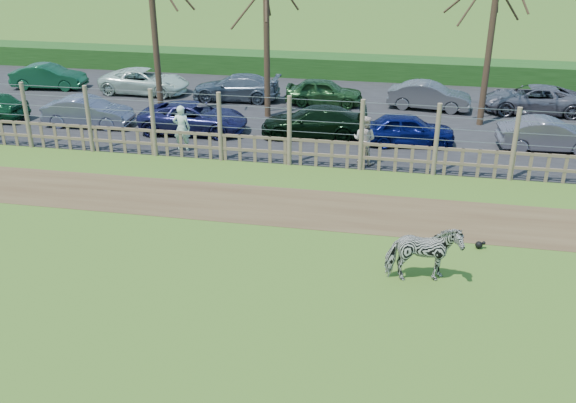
% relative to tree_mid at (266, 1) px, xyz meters
% --- Properties ---
extents(ground, '(120.00, 120.00, 0.00)m').
position_rel_tree_mid_xyz_m(ground, '(2.00, -13.50, -4.87)').
color(ground, olive).
rests_on(ground, ground).
extents(dirt_strip, '(34.00, 2.80, 0.01)m').
position_rel_tree_mid_xyz_m(dirt_strip, '(2.00, -9.00, -4.86)').
color(dirt_strip, brown).
rests_on(dirt_strip, ground).
extents(asphalt, '(44.00, 13.00, 0.04)m').
position_rel_tree_mid_xyz_m(asphalt, '(2.00, 1.00, -4.85)').
color(asphalt, '#232326').
rests_on(asphalt, ground).
extents(hedge, '(46.00, 2.00, 1.10)m').
position_rel_tree_mid_xyz_m(hedge, '(2.00, 8.00, -4.32)').
color(hedge, '#1E4716').
rests_on(hedge, ground).
extents(fence, '(30.16, 0.16, 2.50)m').
position_rel_tree_mid_xyz_m(fence, '(2.00, -5.50, -4.06)').
color(fence, brown).
rests_on(fence, ground).
extents(tree_mid, '(4.80, 4.80, 6.83)m').
position_rel_tree_mid_xyz_m(tree_mid, '(0.00, 0.00, 0.00)').
color(tree_mid, '#3D2B1E').
rests_on(tree_mid, ground).
extents(zebra, '(1.88, 1.15, 1.48)m').
position_rel_tree_mid_xyz_m(zebra, '(6.59, -12.60, -4.13)').
color(zebra, gray).
rests_on(zebra, ground).
extents(visitor_a, '(0.67, 0.47, 1.72)m').
position_rel_tree_mid_xyz_m(visitor_a, '(-2.16, -4.88, -3.96)').
color(visitor_a, silver).
rests_on(visitor_a, asphalt).
extents(visitor_b, '(1.00, 0.88, 1.72)m').
position_rel_tree_mid_xyz_m(visitor_b, '(4.57, -4.92, -3.96)').
color(visitor_b, beige).
rests_on(visitor_b, asphalt).
extents(crow, '(0.27, 0.20, 0.22)m').
position_rel_tree_mid_xyz_m(crow, '(8.13, -10.63, -4.76)').
color(crow, black).
rests_on(crow, ground).
extents(car_1, '(3.68, 1.38, 1.20)m').
position_rel_tree_mid_xyz_m(car_1, '(-7.00, -2.74, -4.23)').
color(car_1, '#53576F').
rests_on(car_1, asphalt).
extents(car_2, '(4.41, 2.20, 1.20)m').
position_rel_tree_mid_xyz_m(car_2, '(-2.45, -2.70, -4.23)').
color(car_2, '#1B1C4B').
rests_on(car_2, asphalt).
extents(car_3, '(4.29, 2.12, 1.20)m').
position_rel_tree_mid_xyz_m(car_3, '(2.38, -2.35, -4.23)').
color(car_3, black).
rests_on(car_3, asphalt).
extents(car_4, '(3.67, 1.86, 1.20)m').
position_rel_tree_mid_xyz_m(car_4, '(6.05, -2.63, -4.23)').
color(car_4, '#080E4D').
rests_on(car_4, asphalt).
extents(car_5, '(3.73, 1.54, 1.20)m').
position_rel_tree_mid_xyz_m(car_5, '(11.20, -2.32, -4.23)').
color(car_5, '#5A5662').
rests_on(car_5, asphalt).
extents(car_7, '(3.75, 1.63, 1.20)m').
position_rel_tree_mid_xyz_m(car_7, '(-11.82, 2.63, -4.23)').
color(car_7, '#144A2C').
rests_on(car_7, asphalt).
extents(car_8, '(4.38, 2.14, 1.20)m').
position_rel_tree_mid_xyz_m(car_8, '(-6.72, 2.64, -4.23)').
color(car_8, silver).
rests_on(car_8, asphalt).
extents(car_9, '(4.20, 1.85, 1.20)m').
position_rel_tree_mid_xyz_m(car_9, '(-2.03, 2.30, -4.23)').
color(car_9, '#4E5B6A').
rests_on(car_9, asphalt).
extents(car_10, '(3.57, 1.54, 1.20)m').
position_rel_tree_mid_xyz_m(car_10, '(2.15, 2.28, -4.23)').
color(car_10, '#244F25').
rests_on(car_10, asphalt).
extents(car_11, '(3.77, 1.70, 1.20)m').
position_rel_tree_mid_xyz_m(car_11, '(6.91, 2.44, -4.23)').
color(car_11, '#57585C').
rests_on(car_11, asphalt).
extents(car_12, '(4.39, 2.16, 1.20)m').
position_rel_tree_mid_xyz_m(car_12, '(11.35, 2.72, -4.23)').
color(car_12, slate).
rests_on(car_12, asphalt).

